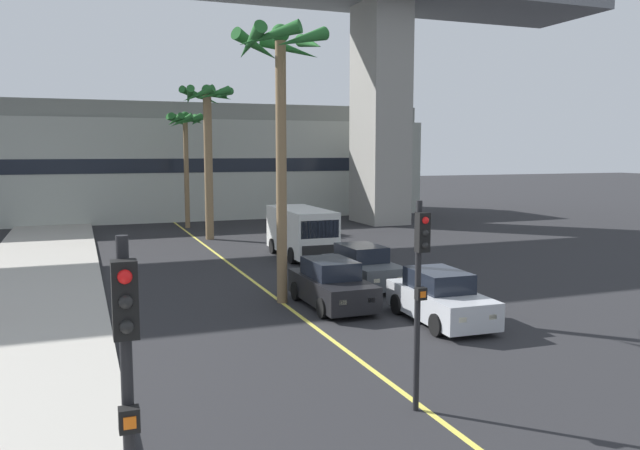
# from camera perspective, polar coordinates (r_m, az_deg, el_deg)

# --- Properties ---
(sidewalk_left) EXTENTS (4.80, 80.00, 0.15)m
(sidewalk_left) POSITION_cam_1_polar(r_m,az_deg,el_deg) (19.45, -25.25, -9.12)
(sidewalk_left) COLOR #ADA89E
(sidewalk_left) RESTS_ON ground
(lane_stripe_center) EXTENTS (0.14, 56.00, 0.01)m
(lane_stripe_center) POSITION_cam_1_polar(r_m,az_deg,el_deg) (27.91, -7.30, -4.00)
(lane_stripe_center) COLOR #DBCC4C
(lane_stripe_center) RESTS_ON ground
(pier_building_backdrop) EXTENTS (39.91, 8.04, 8.57)m
(pier_building_backdrop) POSITION_cam_1_polar(r_m,az_deg,el_deg) (50.60, -13.61, 5.46)
(pier_building_backdrop) COLOR #ADB2A8
(pier_building_backdrop) RESTS_ON ground
(car_queue_front) EXTENTS (1.85, 4.11, 1.56)m
(car_queue_front) POSITION_cam_1_polar(r_m,az_deg,el_deg) (21.24, 1.03, -5.37)
(car_queue_front) COLOR black
(car_queue_front) RESTS_ON ground
(car_queue_second) EXTENTS (1.93, 4.15, 1.56)m
(car_queue_second) POSITION_cam_1_polar(r_m,az_deg,el_deg) (24.43, 3.81, -3.79)
(car_queue_second) COLOR #4C5156
(car_queue_second) RESTS_ON ground
(car_queue_third) EXTENTS (1.95, 4.16, 1.56)m
(car_queue_third) POSITION_cam_1_polar(r_m,az_deg,el_deg) (19.70, 10.64, -6.45)
(car_queue_third) COLOR #B7BABF
(car_queue_third) RESTS_ON ground
(delivery_van) EXTENTS (2.18, 5.26, 2.36)m
(delivery_van) POSITION_cam_1_polar(r_m,az_deg,el_deg) (30.80, -1.68, -0.53)
(delivery_van) COLOR silver
(delivery_van) RESTS_ON ground
(traffic_light_left_sidewalk_corner) EXTENTS (0.24, 0.37, 4.20)m
(traffic_light_left_sidewalk_corner) POSITION_cam_1_polar(r_m,az_deg,el_deg) (6.71, -16.76, -13.65)
(traffic_light_left_sidewalk_corner) COLOR black
(traffic_light_left_sidewalk_corner) RESTS_ON sidewalk_left
(traffic_light_median_near) EXTENTS (0.24, 0.37, 4.20)m
(traffic_light_median_near) POSITION_cam_1_polar(r_m,az_deg,el_deg) (12.57, 8.89, -4.62)
(traffic_light_median_near) COLOR black
(traffic_light_median_near) RESTS_ON ground
(palm_tree_near_median) EXTENTS (3.19, 3.28, 9.22)m
(palm_tree_near_median) POSITION_cam_1_polar(r_m,az_deg,el_deg) (21.46, -3.56, 12.63)
(palm_tree_near_median) COLOR brown
(palm_tree_near_median) RESTS_ON ground
(palm_tree_mid_median) EXTENTS (3.18, 3.18, 8.84)m
(palm_tree_mid_median) POSITION_cam_1_polar(r_m,az_deg,el_deg) (37.40, -9.96, 9.08)
(palm_tree_mid_median) COLOR brown
(palm_tree_mid_median) RESTS_ON ground
(palm_tree_far_median) EXTENTS (2.59, 2.59, 7.65)m
(palm_tree_far_median) POSITION_cam_1_polar(r_m,az_deg,el_deg) (43.18, -11.89, 8.23)
(palm_tree_far_median) COLOR brown
(palm_tree_far_median) RESTS_ON ground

